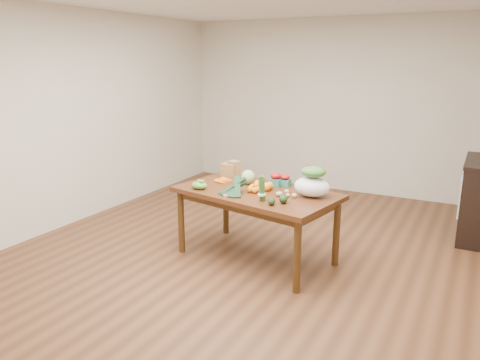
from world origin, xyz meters
The scene contains 24 objects.
floor centered at (0.00, 0.00, 0.00)m, with size 6.00×6.00×0.00m, color brown.
room_walls centered at (0.00, 0.00, 1.35)m, with size 5.02×6.02×2.70m.
dining_table centered at (0.11, -0.09, 0.38)m, with size 1.64×0.91×0.75m, color #552713.
dish_towel centered at (1.96, 1.40, 0.55)m, with size 0.02×0.28×0.45m, color white.
paper_bag centered at (-0.44, 0.34, 0.84)m, with size 0.25×0.21×0.18m, color #956542, non-canonical shape.
cabbage centered at (-0.09, 0.11, 0.83)m, with size 0.15×0.15×0.15m, color #ACC973.
strawberry_basket_a centered at (0.20, 0.18, 0.81)m, with size 0.12×0.12×0.11m, color red, non-canonical shape.
strawberry_basket_b centered at (0.29, 0.23, 0.80)m, with size 0.11×0.11×0.10m, color #BA0C18, non-canonical shape.
orange_a centered at (0.07, 0.02, 0.79)m, with size 0.08×0.08×0.08m, color #FFA60F.
orange_b centered at (0.21, 0.02, 0.79)m, with size 0.08×0.08×0.08m, color orange.
orange_c centered at (0.20, -0.05, 0.79)m, with size 0.09×0.09×0.09m, color orange.
mandarin_cluster centered at (0.12, -0.11, 0.80)m, with size 0.18×0.18×0.10m, color orange, non-canonical shape.
carrots centered at (-0.36, 0.07, 0.76)m, with size 0.22×0.22×0.03m, color orange, non-canonical shape.
snap_pea_bag centered at (-0.45, -0.31, 0.79)m, with size 0.18×0.13×0.08m, color #57AC3A.
kale_bunch centered at (-0.04, -0.33, 0.83)m, with size 0.32×0.40×0.16m, color black, non-canonical shape.
asparagus_bundle centered at (0.31, -0.38, 0.88)m, with size 0.08×0.08×0.25m, color #48873E, non-canonical shape.
potato_a centered at (0.39, -0.17, 0.77)m, with size 0.06×0.05×0.05m, color tan.
potato_b centered at (0.40, -0.14, 0.77)m, with size 0.05×0.04×0.04m, color #DAB17E.
potato_c centered at (0.48, -0.15, 0.77)m, with size 0.05×0.04×0.04m, color tan.
potato_d centered at (0.42, -0.04, 0.77)m, with size 0.05×0.05×0.04m, color tan.
potato_e centered at (0.55, -0.14, 0.77)m, with size 0.06×0.05×0.05m, color tan.
avocado_a centered at (0.44, -0.46, 0.79)m, with size 0.07×0.10×0.07m, color black.
avocado_b centered at (0.52, -0.35, 0.79)m, with size 0.08×0.12×0.08m, color black.
salad_bag centered at (0.68, -0.02, 0.89)m, with size 0.36×0.27×0.28m, color white, non-canonical shape.
Camera 1 is at (2.13, -4.27, 2.07)m, focal length 35.00 mm.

